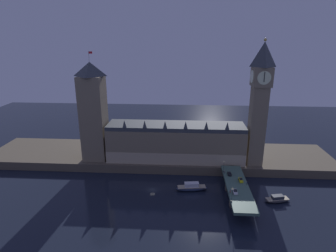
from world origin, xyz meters
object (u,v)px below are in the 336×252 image
(car_northbound_trail, at_px, (235,192))
(pedestrian_mid_walk, at_px, (247,183))
(car_northbound_lead, at_px, (229,174))
(boat_upstream, at_px, (192,187))
(victoria_tower, at_px, (93,112))
(car_southbound_trail, at_px, (241,180))
(pedestrian_far_rail, at_px, (225,172))
(clock_tower, at_px, (259,101))
(pedestrian_near_rail, at_px, (230,192))
(street_lamp_near, at_px, (232,193))
(boat_downstream, at_px, (277,199))
(street_lamp_far, at_px, (224,165))

(car_northbound_trail, distance_m, pedestrian_mid_walk, 11.08)
(car_northbound_lead, bearing_deg, boat_upstream, -165.10)
(victoria_tower, height_order, pedestrian_mid_walk, victoria_tower)
(victoria_tower, bearing_deg, car_southbound_trail, -18.84)
(car_southbound_trail, xyz_separation_m, pedestrian_far_rail, (-7.19, 8.44, 0.15))
(clock_tower, height_order, pedestrian_mid_walk, clock_tower)
(clock_tower, xyz_separation_m, boat_upstream, (-37.22, -24.72, -41.64))
(car_northbound_lead, bearing_deg, pedestrian_near_rail, -97.19)
(car_northbound_lead, xyz_separation_m, car_northbound_trail, (0.00, -18.58, 0.08))
(street_lamp_near, bearing_deg, victoria_tower, 147.82)
(boat_downstream, bearing_deg, boat_upstream, 169.12)
(pedestrian_far_rail, bearing_deg, pedestrian_near_rail, -90.00)
(clock_tower, distance_m, street_lamp_far, 41.11)
(pedestrian_near_rail, height_order, pedestrian_mid_walk, pedestrian_mid_walk)
(car_northbound_trail, bearing_deg, street_lamp_near, -110.14)
(pedestrian_near_rail, height_order, pedestrian_far_rail, pedestrian_near_rail)
(street_lamp_near, bearing_deg, car_northbound_lead, 83.91)
(street_lamp_far, bearing_deg, pedestrian_far_rail, -75.38)
(car_southbound_trail, xyz_separation_m, street_lamp_far, (-7.59, 9.98, 3.37))
(car_southbound_trail, bearing_deg, car_northbound_trail, -112.05)
(street_lamp_near, bearing_deg, boat_upstream, 129.89)
(car_northbound_lead, bearing_deg, pedestrian_far_rail, 144.74)
(street_lamp_near, xyz_separation_m, street_lamp_far, (0.00, 29.44, -0.31))
(clock_tower, bearing_deg, street_lamp_near, -113.51)
(boat_upstream, bearing_deg, street_lamp_near, -50.11)
(street_lamp_near, distance_m, boat_upstream, 28.84)
(pedestrian_near_rail, xyz_separation_m, boat_downstream, (24.24, 5.53, -6.62))
(car_northbound_lead, relative_size, pedestrian_near_rail, 2.28)
(street_lamp_far, bearing_deg, street_lamp_near, -90.00)
(car_northbound_lead, height_order, boat_upstream, car_northbound_lead)
(car_northbound_lead, distance_m, boat_downstream, 26.44)
(victoria_tower, bearing_deg, boat_downstream, -19.29)
(boat_upstream, bearing_deg, street_lamp_far, 26.30)
(street_lamp_near, distance_m, boat_downstream, 29.54)
(car_southbound_trail, distance_m, street_lamp_near, 21.21)
(car_northbound_lead, distance_m, car_northbound_trail, 18.58)
(car_northbound_trail, bearing_deg, pedestrian_near_rail, -170.37)
(street_lamp_far, distance_m, boat_downstream, 31.34)
(boat_downstream, bearing_deg, street_lamp_near, -152.63)
(car_northbound_trail, relative_size, street_lamp_near, 0.63)
(car_southbound_trail, xyz_separation_m, pedestrian_near_rail, (-7.19, -12.24, 0.17))
(street_lamp_far, bearing_deg, pedestrian_mid_walk, -53.27)
(pedestrian_far_rail, height_order, street_lamp_far, street_lamp_far)
(pedestrian_far_rail, height_order, street_lamp_near, street_lamp_near)
(pedestrian_far_rail, xyz_separation_m, street_lamp_far, (-0.40, 1.53, 3.22))
(boat_upstream, bearing_deg, victoria_tower, 155.19)
(pedestrian_mid_walk, bearing_deg, boat_downstream, -12.70)
(car_southbound_trail, xyz_separation_m, pedestrian_mid_walk, (2.40, -3.41, 0.19))
(car_northbound_trail, relative_size, boat_upstream, 0.26)
(car_southbound_trail, height_order, boat_upstream, car_southbound_trail)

